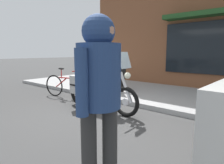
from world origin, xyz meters
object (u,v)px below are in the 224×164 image
(pedestrian_walking, at_px, (99,89))
(sandwich_board_sign, at_px, (116,77))
(touring_motorcycle, at_px, (95,85))
(parked_bicycle, at_px, (66,86))

(pedestrian_walking, height_order, sandwich_board_sign, pedestrian_walking)
(touring_motorcycle, distance_m, parked_bicycle, 1.65)
(parked_bicycle, distance_m, sandwich_board_sign, 1.65)
(touring_motorcycle, relative_size, parked_bicycle, 1.30)
(touring_motorcycle, relative_size, sandwich_board_sign, 2.27)
(touring_motorcycle, height_order, parked_bicycle, touring_motorcycle)
(pedestrian_walking, relative_size, sandwich_board_sign, 1.81)
(sandwich_board_sign, bearing_deg, touring_motorcycle, -67.59)
(sandwich_board_sign, bearing_deg, parked_bicycle, -123.72)
(parked_bicycle, bearing_deg, sandwich_board_sign, 56.28)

